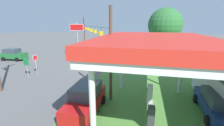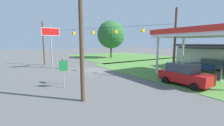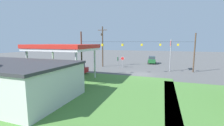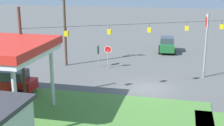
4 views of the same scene
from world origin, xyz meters
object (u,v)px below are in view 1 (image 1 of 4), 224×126
at_px(car_on_crossroad, 13,54).
at_px(route_sign, 26,63).
at_px(car_at_pumps_front, 86,99).
at_px(gas_station_canopy, 155,45).
at_px(fuel_pump_far, 151,119).
at_px(fuel_pump_near, 150,95).
at_px(stop_sign_overhead, 77,32).
at_px(car_at_pumps_rear, 218,104).
at_px(tree_west_verge, 165,25).
at_px(stop_sign_roadside, 35,60).

xyz_separation_m(car_on_crossroad, route_sign, (6.96, 8.95, 0.69)).
bearing_deg(car_at_pumps_front, car_on_crossroad, -124.44).
bearing_deg(gas_station_canopy, fuel_pump_far, -0.06).
distance_m(fuel_pump_near, route_sign, 14.33).
relative_size(gas_station_canopy, fuel_pump_far, 6.21).
bearing_deg(stop_sign_overhead, car_at_pumps_rear, 49.28).
relative_size(car_at_pumps_rear, route_sign, 1.99).
height_order(fuel_pump_near, car_at_pumps_front, car_at_pumps_front).
bearing_deg(fuel_pump_near, fuel_pump_far, 0.00).
distance_m(car_at_pumps_rear, car_on_crossroad, 29.43).
xyz_separation_m(car_at_pumps_rear, stop_sign_overhead, (-14.81, -17.21, 3.74)).
height_order(fuel_pump_far, tree_west_verge, tree_west_verge).
relative_size(stop_sign_overhead, route_sign, 2.66).
xyz_separation_m(fuel_pump_far, stop_sign_overhead, (-17.35, -12.71, 3.93)).
bearing_deg(stop_sign_overhead, fuel_pump_far, 36.22).
bearing_deg(tree_west_verge, stop_sign_overhead, -63.22).
xyz_separation_m(car_on_crossroad, tree_west_verge, (-12.18, 26.07, 4.88)).
bearing_deg(route_sign, car_at_pumps_rear, 78.77).
height_order(fuel_pump_near, car_at_pumps_rear, car_at_pumps_rear).
relative_size(stop_sign_roadside, stop_sign_overhead, 0.39).
relative_size(fuel_pump_near, car_on_crossroad, 0.36).
distance_m(gas_station_canopy, stop_sign_roadside, 15.17).
bearing_deg(fuel_pump_near, car_at_pumps_front, -63.40).
xyz_separation_m(car_at_pumps_rear, tree_west_verge, (-22.81, -1.37, 4.98)).
bearing_deg(car_at_pumps_rear, stop_sign_overhead, 51.89).
bearing_deg(gas_station_canopy, car_at_pumps_front, -82.18).
xyz_separation_m(gas_station_canopy, fuel_pump_near, (-1.64, -0.00, -4.18)).
distance_m(car_on_crossroad, route_sign, 11.36).
distance_m(route_sign, tree_west_verge, 26.02).
relative_size(fuel_pump_far, car_on_crossroad, 0.36).
relative_size(gas_station_canopy, car_at_pumps_front, 2.15).
bearing_deg(car_on_crossroad, fuel_pump_near, -27.83).
distance_m(car_on_crossroad, stop_sign_overhead, 11.64).
distance_m(gas_station_canopy, car_at_pumps_front, 5.98).
distance_m(gas_station_canopy, route_sign, 15.07).
bearing_deg(route_sign, car_on_crossroad, -127.86).
xyz_separation_m(fuel_pump_near, car_at_pumps_front, (2.25, -4.50, 0.29)).
bearing_deg(route_sign, car_at_pumps_front, 61.31).
xyz_separation_m(fuel_pump_far, stop_sign_roadside, (-7.38, -13.69, 1.08)).
bearing_deg(route_sign, tree_west_verge, 138.17).
xyz_separation_m(fuel_pump_near, stop_sign_overhead, (-14.08, -12.71, 3.93)).
distance_m(fuel_pump_far, car_on_crossroad, 26.45).
bearing_deg(gas_station_canopy, stop_sign_overhead, -141.04).
height_order(fuel_pump_near, route_sign, route_sign).
distance_m(fuel_pump_far, car_at_pumps_front, 4.62).
xyz_separation_m(fuel_pump_far, car_at_pumps_front, (-1.02, -4.50, 0.29)).
bearing_deg(gas_station_canopy, fuel_pump_near, -179.94).
relative_size(car_at_pumps_front, car_on_crossroad, 1.04).
xyz_separation_m(gas_station_canopy, tree_west_verge, (-23.71, 3.13, 0.98)).
distance_m(gas_station_canopy, fuel_pump_far, 4.49).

